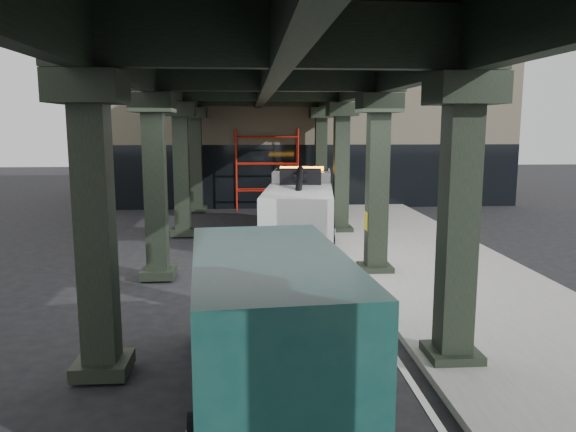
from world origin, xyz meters
name	(u,v)px	position (x,y,z in m)	size (l,w,h in m)	color
ground	(288,299)	(0.00, 0.00, 0.00)	(90.00, 90.00, 0.00)	black
sidewalk	(441,271)	(4.50, 2.00, 0.07)	(5.00, 40.00, 0.15)	gray
lane_stripe	(343,275)	(1.70, 2.00, 0.01)	(0.12, 38.00, 0.01)	silver
viaduct	(267,75)	(-0.40, 2.00, 5.46)	(7.40, 32.00, 6.40)	black
building	(298,128)	(2.00, 20.00, 4.00)	(22.00, 10.00, 8.00)	#C6B793
scaffolding	(267,167)	(0.00, 14.64, 2.11)	(3.08, 0.88, 4.00)	red
tow_truck	(300,203)	(1.00, 7.50, 1.30)	(3.23, 8.34, 2.67)	black
towed_van	(267,321)	(-0.67, -5.07, 1.27)	(2.75, 6.00, 2.37)	#113E39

